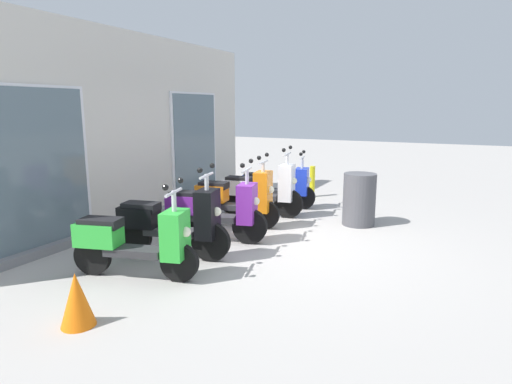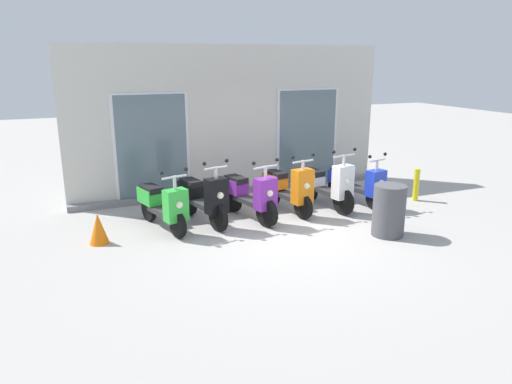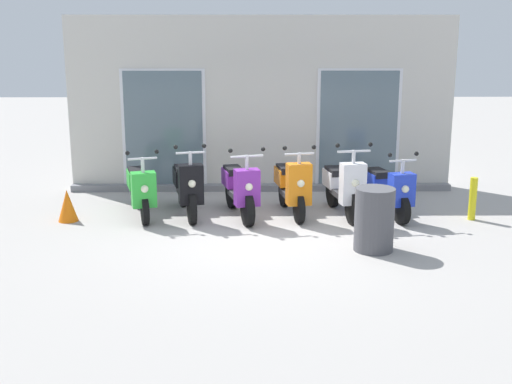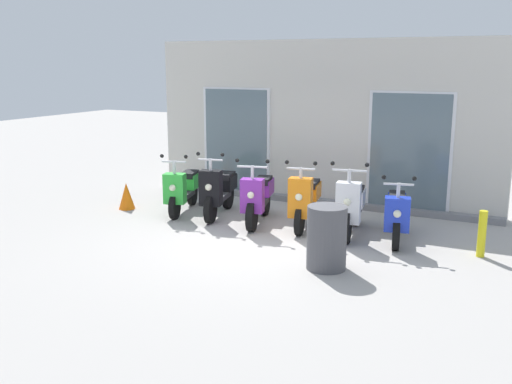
% 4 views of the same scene
% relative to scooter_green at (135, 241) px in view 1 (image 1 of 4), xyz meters
% --- Properties ---
extents(ground_plane, '(40.00, 40.00, 0.00)m').
position_rel_scooter_green_xyz_m(ground_plane, '(2.03, -1.04, -0.46)').
color(ground_plane, '#A8A39E').
extents(storefront_facade, '(7.23, 0.50, 3.26)m').
position_rel_scooter_green_xyz_m(storefront_facade, '(2.03, 1.95, 1.11)').
color(storefront_facade, beige).
rests_on(storefront_facade, ground_plane).
extents(scooter_green, '(0.73, 1.53, 1.19)m').
position_rel_scooter_green_xyz_m(scooter_green, '(0.00, 0.00, 0.00)').
color(scooter_green, black).
rests_on(scooter_green, ground_plane).
extents(scooter_black, '(0.68, 1.63, 1.28)m').
position_rel_scooter_green_xyz_m(scooter_black, '(0.77, 0.04, 0.03)').
color(scooter_black, black).
rests_on(scooter_black, ground_plane).
extents(scooter_purple, '(0.74, 1.62, 1.24)m').
position_rel_scooter_green_xyz_m(scooter_purple, '(1.64, -0.07, 0.01)').
color(scooter_purple, black).
rests_on(scooter_purple, ground_plane).
extents(scooter_orange, '(0.62, 1.52, 1.25)m').
position_rel_scooter_green_xyz_m(scooter_orange, '(2.50, 0.01, 0.04)').
color(scooter_orange, black).
rests_on(scooter_orange, ground_plane).
extents(scooter_white, '(0.65, 1.61, 1.30)m').
position_rel_scooter_green_xyz_m(scooter_white, '(3.34, -0.03, 0.03)').
color(scooter_white, black).
rests_on(scooter_white, ground_plane).
extents(scooter_blue, '(0.68, 1.55, 1.16)m').
position_rel_scooter_green_xyz_m(scooter_blue, '(4.08, -0.01, -0.02)').
color(scooter_blue, black).
rests_on(scooter_blue, ground_plane).
extents(trash_bin, '(0.55, 0.55, 0.90)m').
position_rel_scooter_green_xyz_m(trash_bin, '(3.53, -1.80, -0.01)').
color(trash_bin, '#4C4C51').
rests_on(trash_bin, ground_plane).
extents(curb_bollard, '(0.12, 0.12, 0.70)m').
position_rel_scooter_green_xyz_m(curb_bollard, '(5.41, -0.29, -0.11)').
color(curb_bollard, yellow).
rests_on(curb_bollard, ground_plane).
extents(traffic_cone, '(0.32, 0.32, 0.52)m').
position_rel_scooter_green_xyz_m(traffic_cone, '(-1.13, -0.30, -0.20)').
color(traffic_cone, orange).
rests_on(traffic_cone, ground_plane).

